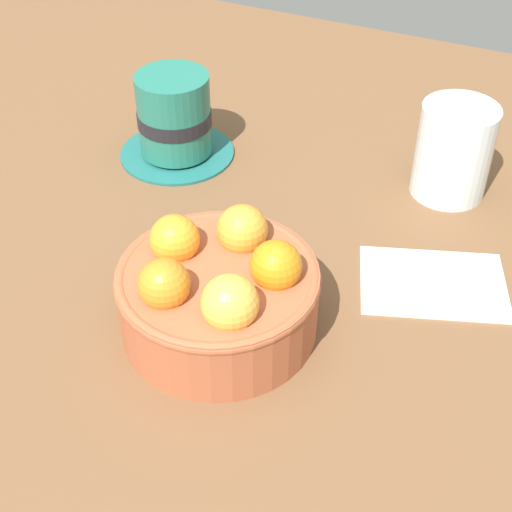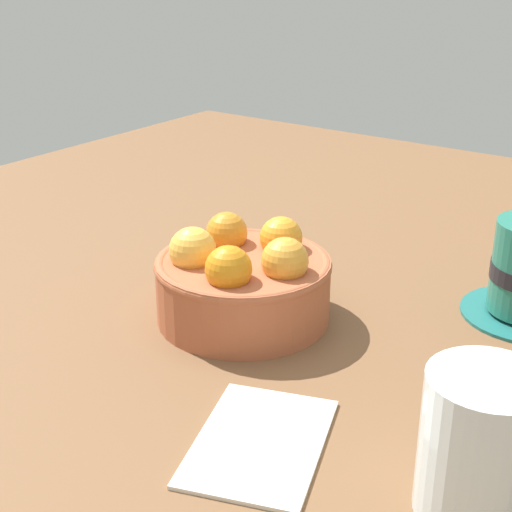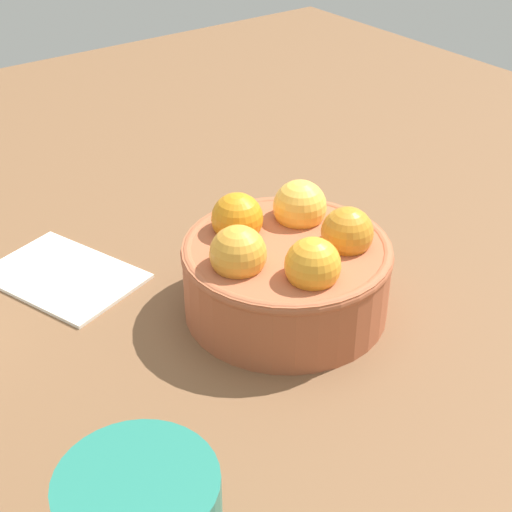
% 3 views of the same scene
% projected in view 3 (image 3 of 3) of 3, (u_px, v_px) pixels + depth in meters
% --- Properties ---
extents(ground_plane, '(1.35, 1.18, 0.04)m').
position_uv_depth(ground_plane, '(285.00, 332.00, 0.59)').
color(ground_plane, brown).
extents(terracotta_bowl, '(0.15, 0.15, 0.09)m').
position_uv_depth(terracotta_bowl, '(286.00, 268.00, 0.56)').
color(terracotta_bowl, '#AD5938').
rests_on(terracotta_bowl, ground_plane).
extents(folded_napkin, '(0.14, 0.12, 0.01)m').
position_uv_depth(folded_napkin, '(63.00, 274.00, 0.61)').
color(folded_napkin, white).
rests_on(folded_napkin, ground_plane).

